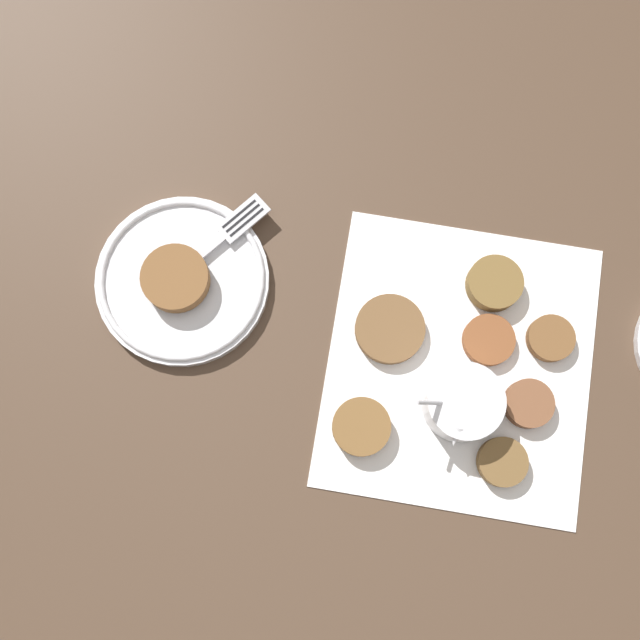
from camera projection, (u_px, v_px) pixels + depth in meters
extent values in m
plane|color=#4C3828|center=(462.00, 391.00, 0.89)|extent=(4.00, 4.00, 0.00)
cube|color=white|center=(460.00, 365.00, 0.90)|extent=(0.38, 0.36, 0.00)
cylinder|color=silver|center=(462.00, 403.00, 0.86)|extent=(0.09, 0.09, 0.05)
cylinder|color=orange|center=(461.00, 403.00, 0.87)|extent=(0.07, 0.07, 0.03)
cone|color=silver|center=(455.00, 437.00, 0.83)|extent=(0.02, 0.02, 0.02)
cylinder|color=silver|center=(440.00, 403.00, 0.83)|extent=(0.03, 0.06, 0.08)
cylinder|color=brown|center=(551.00, 338.00, 0.89)|extent=(0.06, 0.06, 0.01)
cylinder|color=brown|center=(390.00, 329.00, 0.90)|extent=(0.08, 0.08, 0.01)
cylinder|color=brown|center=(491.00, 283.00, 0.90)|extent=(0.07, 0.07, 0.02)
cylinder|color=brown|center=(361.00, 427.00, 0.87)|extent=(0.07, 0.07, 0.02)
cylinder|color=brown|center=(529.00, 404.00, 0.88)|extent=(0.06, 0.06, 0.02)
cylinder|color=brown|center=(489.00, 340.00, 0.89)|extent=(0.06, 0.06, 0.01)
cylinder|color=brown|center=(502.00, 462.00, 0.86)|extent=(0.06, 0.06, 0.02)
cylinder|color=silver|center=(183.00, 281.00, 0.91)|extent=(0.21, 0.21, 0.01)
torus|color=silver|center=(181.00, 279.00, 0.90)|extent=(0.20, 0.20, 0.01)
cylinder|color=brown|center=(175.00, 278.00, 0.89)|extent=(0.08, 0.08, 0.02)
cube|color=silver|center=(188.00, 264.00, 0.90)|extent=(0.10, 0.06, 0.00)
cube|color=silver|center=(243.00, 219.00, 0.91)|extent=(0.07, 0.06, 0.00)
cube|color=black|center=(247.00, 222.00, 0.91)|extent=(0.05, 0.03, 0.00)
cube|color=black|center=(243.00, 218.00, 0.91)|extent=(0.05, 0.03, 0.00)
cube|color=black|center=(239.00, 214.00, 0.91)|extent=(0.05, 0.03, 0.00)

